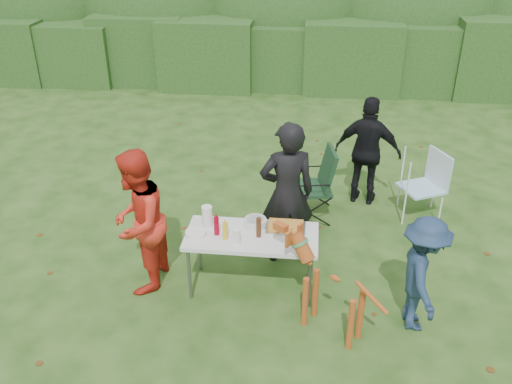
# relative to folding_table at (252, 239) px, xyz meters

# --- Properties ---
(ground) EXTENTS (80.00, 80.00, 0.00)m
(ground) POSITION_rel_folding_table_xyz_m (-0.24, -0.23, -0.69)
(ground) COLOR #1E4211
(hedge_row) EXTENTS (22.00, 1.40, 1.70)m
(hedge_row) POSITION_rel_folding_table_xyz_m (-0.24, 7.77, 0.16)
(hedge_row) COLOR #23471C
(hedge_row) RESTS_ON ground
(shrub_backdrop) EXTENTS (20.00, 2.60, 3.20)m
(shrub_backdrop) POSITION_rel_folding_table_xyz_m (-0.24, 9.37, 0.91)
(shrub_backdrop) COLOR #3D6628
(shrub_backdrop) RESTS_ON ground
(folding_table) EXTENTS (1.50, 0.70, 0.74)m
(folding_table) POSITION_rel_folding_table_xyz_m (0.00, 0.00, 0.00)
(folding_table) COLOR silver
(folding_table) RESTS_ON ground
(person_cook) EXTENTS (0.77, 0.60, 1.86)m
(person_cook) POSITION_rel_folding_table_xyz_m (0.36, 0.65, 0.24)
(person_cook) COLOR black
(person_cook) RESTS_ON ground
(person_red_jacket) EXTENTS (0.69, 0.87, 1.74)m
(person_red_jacket) POSITION_rel_folding_table_xyz_m (-1.29, -0.08, 0.18)
(person_red_jacket) COLOR red
(person_red_jacket) RESTS_ON ground
(person_black_puffy) EXTENTS (1.04, 0.64, 1.65)m
(person_black_puffy) POSITION_rel_folding_table_xyz_m (1.45, 2.25, 0.14)
(person_black_puffy) COLOR black
(person_black_puffy) RESTS_ON ground
(child) EXTENTS (0.54, 0.88, 1.32)m
(child) POSITION_rel_folding_table_xyz_m (1.82, -0.44, -0.02)
(child) COLOR #1E334F
(child) RESTS_ON ground
(dog) EXTENTS (1.18, 0.98, 1.06)m
(dog) POSITION_rel_folding_table_xyz_m (0.92, -0.64, -0.16)
(dog) COLOR #A54B1C
(dog) RESTS_ON ground
(camping_chair) EXTENTS (0.77, 0.77, 1.06)m
(camping_chair) POSITION_rel_folding_table_xyz_m (0.63, 1.70, -0.15)
(camping_chair) COLOR #18371F
(camping_chair) RESTS_ON ground
(lawn_chair) EXTENTS (0.78, 0.78, 0.99)m
(lawn_chair) POSITION_rel_folding_table_xyz_m (2.21, 1.90, -0.19)
(lawn_chair) COLOR #57B1D6
(lawn_chair) RESTS_ON ground
(food_tray) EXTENTS (0.45, 0.30, 0.02)m
(food_tray) POSITION_rel_folding_table_xyz_m (0.37, 0.17, 0.06)
(food_tray) COLOR #B7B7BA
(food_tray) RESTS_ON folding_table
(focaccia_bread) EXTENTS (0.40, 0.26, 0.04)m
(focaccia_bread) POSITION_rel_folding_table_xyz_m (0.37, 0.17, 0.09)
(focaccia_bread) COLOR orange
(focaccia_bread) RESTS_ON food_tray
(mustard_bottle) EXTENTS (0.06, 0.06, 0.20)m
(mustard_bottle) POSITION_rel_folding_table_xyz_m (-0.28, -0.11, 0.15)
(mustard_bottle) COLOR gold
(mustard_bottle) RESTS_ON folding_table
(ketchup_bottle) EXTENTS (0.06, 0.06, 0.22)m
(ketchup_bottle) POSITION_rel_folding_table_xyz_m (-0.39, -0.03, 0.16)
(ketchup_bottle) COLOR #990015
(ketchup_bottle) RESTS_ON folding_table
(beer_bottle) EXTENTS (0.06, 0.06, 0.24)m
(beer_bottle) POSITION_rel_folding_table_xyz_m (0.08, -0.03, 0.17)
(beer_bottle) COLOR #47230F
(beer_bottle) RESTS_ON folding_table
(paper_towel_roll) EXTENTS (0.12, 0.12, 0.26)m
(paper_towel_roll) POSITION_rel_folding_table_xyz_m (-0.53, 0.13, 0.18)
(paper_towel_roll) COLOR white
(paper_towel_roll) RESTS_ON folding_table
(cup_stack) EXTENTS (0.08, 0.08, 0.18)m
(cup_stack) POSITION_rel_folding_table_xyz_m (-0.14, -0.19, 0.14)
(cup_stack) COLOR white
(cup_stack) RESTS_ON folding_table
(pasta_bowl) EXTENTS (0.26, 0.26, 0.10)m
(pasta_bowl) POSITION_rel_folding_table_xyz_m (0.02, 0.18, 0.10)
(pasta_bowl) COLOR silver
(pasta_bowl) RESTS_ON folding_table
(plate_stack) EXTENTS (0.24, 0.24, 0.05)m
(plate_stack) POSITION_rel_folding_table_xyz_m (-0.63, -0.08, 0.08)
(plate_stack) COLOR white
(plate_stack) RESTS_ON folding_table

